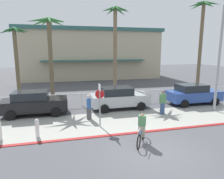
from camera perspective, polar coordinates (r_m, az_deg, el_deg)
ground_plane at (r=18.66m, az=-1.59°, el=-2.89°), size 80.00×80.00×0.00m
sidewalk_strip at (r=13.28m, az=3.87°, el=-8.67°), size 44.00×4.00×0.02m
curb_paint at (r=11.52m, az=6.97°, el=-11.85°), size 44.00×0.24×0.03m
building_backdrop at (r=35.71m, az=-6.52°, el=9.97°), size 21.88×12.81×7.75m
rail_fence at (r=17.04m, az=-0.52°, el=-1.32°), size 23.73×0.08×1.04m
stop_sign_bike_lane at (r=11.76m, az=-3.45°, el=-2.77°), size 0.52×0.56×2.56m
bollard_1 at (r=11.38m, az=-20.20°, el=-10.05°), size 0.20×0.20×1.00m
bollard_3 at (r=11.77m, az=-28.93°, el=-10.08°), size 0.20×0.20×1.00m
streetlight_curb at (r=16.38m, az=28.44°, el=9.00°), size 0.24×2.54×7.50m
palm_tree_0 at (r=21.97m, az=-25.38°, el=10.94°), size 2.92×2.98×6.63m
palm_tree_1 at (r=18.57m, az=-17.15°, el=13.93°), size 3.25×3.11×7.19m
palm_tree_2 at (r=20.35m, az=0.98°, el=16.45°), size 2.77×3.20×8.57m
palm_tree_3 at (r=23.70m, az=23.77°, el=15.53°), size 2.82×3.23×9.33m
car_black_1 at (r=15.19m, az=-20.98°, el=-3.47°), size 4.40×2.02×1.69m
car_silver_2 at (r=15.67m, az=2.01°, el=-2.31°), size 4.40×2.02×1.69m
car_blue_3 at (r=18.31m, az=21.75°, el=-1.15°), size 4.40×2.02×1.69m
cyclist_blue_0 at (r=10.14m, az=8.29°, el=-10.98°), size 1.06×1.55×1.50m
pedestrian_0 at (r=14.77m, az=13.97°, el=-3.77°), size 0.41×0.33×1.71m
pedestrian_1 at (r=13.40m, az=-6.48°, el=-5.18°), size 0.33×0.41×1.65m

